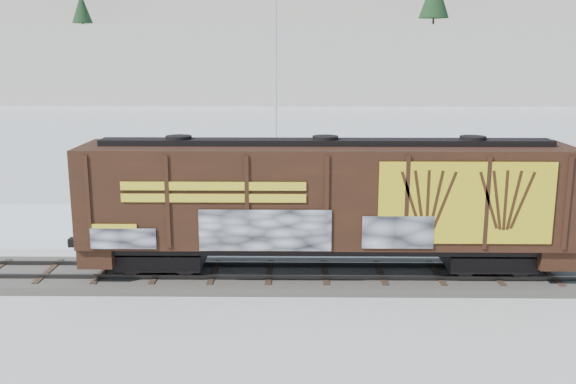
{
  "coord_description": "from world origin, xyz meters",
  "views": [
    {
      "loc": [
        -1.05,
        -21.9,
        8.04
      ],
      "look_at": [
        -1.37,
        3.0,
        2.59
      ],
      "focal_mm": 40.0,
      "sensor_mm": 36.0,
      "label": 1
    }
  ],
  "objects_px": {
    "flagpole": "(278,114)",
    "car_dark": "(494,207)",
    "hopper_railcar": "(325,198)",
    "car_white": "(243,205)",
    "car_silver": "(201,208)"
  },
  "relations": [
    {
      "from": "hopper_railcar",
      "to": "car_silver",
      "type": "distance_m",
      "value": 9.89
    },
    {
      "from": "flagpole",
      "to": "car_dark",
      "type": "xyz_separation_m",
      "value": [
        10.65,
        -6.95,
        -3.82
      ]
    },
    {
      "from": "flagpole",
      "to": "hopper_railcar",
      "type": "bearing_deg",
      "value": -82.26
    },
    {
      "from": "flagpole",
      "to": "car_dark",
      "type": "height_order",
      "value": "flagpole"
    },
    {
      "from": "flagpole",
      "to": "car_dark",
      "type": "bearing_deg",
      "value": -33.12
    },
    {
      "from": "hopper_railcar",
      "to": "flagpole",
      "type": "bearing_deg",
      "value": 97.74
    },
    {
      "from": "car_silver",
      "to": "flagpole",
      "type": "bearing_deg",
      "value": -48.7
    },
    {
      "from": "flagpole",
      "to": "car_white",
      "type": "bearing_deg",
      "value": -102.8
    },
    {
      "from": "flagpole",
      "to": "car_dark",
      "type": "relative_size",
      "value": 2.65
    },
    {
      "from": "hopper_railcar",
      "to": "car_white",
      "type": "bearing_deg",
      "value": 113.18
    },
    {
      "from": "hopper_railcar",
      "to": "car_silver",
      "type": "xyz_separation_m",
      "value": [
        -5.55,
        7.85,
        -2.3
      ]
    },
    {
      "from": "hopper_railcar",
      "to": "car_dark",
      "type": "relative_size",
      "value": 3.68
    },
    {
      "from": "hopper_railcar",
      "to": "car_white",
      "type": "xyz_separation_m",
      "value": [
        -3.62,
        8.45,
        -2.28
      ]
    },
    {
      "from": "car_silver",
      "to": "car_dark",
      "type": "xyz_separation_m",
      "value": [
        14.13,
        0.45,
        -0.03
      ]
    },
    {
      "from": "car_silver",
      "to": "car_white",
      "type": "bearing_deg",
      "value": -96.4
    }
  ]
}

